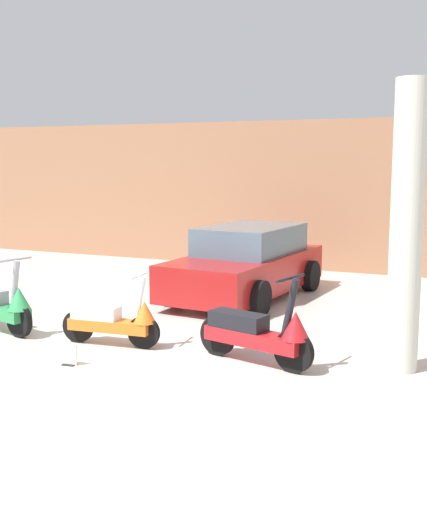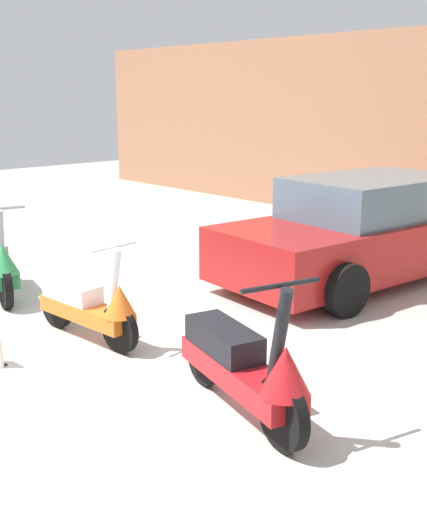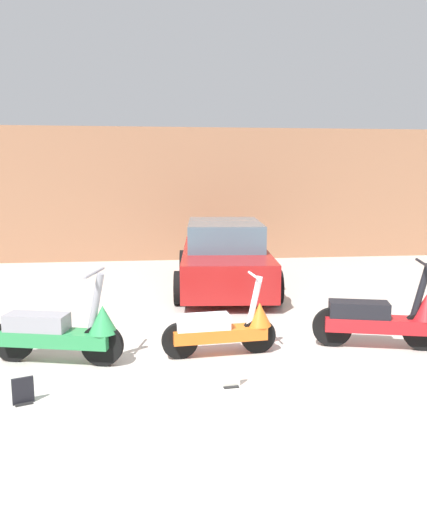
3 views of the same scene
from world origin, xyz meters
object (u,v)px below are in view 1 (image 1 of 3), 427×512
car_rear_left (247,263)px  support_column_side (407,228)px  scooter_front_center (259,332)px  placard_near_right_scooter (69,356)px  scooter_front_right (114,320)px

car_rear_left → support_column_side: bearing=49.9°
scooter_front_center → placard_near_right_scooter: bearing=-141.5°
support_column_side → scooter_front_right: bearing=-172.2°
scooter_front_center → support_column_side: 2.09m
scooter_front_center → support_column_side: (1.59, 0.48, 1.27)m
scooter_front_right → scooter_front_center: (2.02, 0.02, 0.05)m
scooter_front_right → placard_near_right_scooter: size_ratio=5.41×
placard_near_right_scooter → support_column_side: (3.67, 1.41, 1.56)m
scooter_front_right → car_rear_left: bearing=76.9°
car_rear_left → support_column_side: size_ratio=1.16×
placard_near_right_scooter → support_column_side: size_ratio=0.08×
car_rear_left → support_column_side: support_column_side is taller
scooter_front_right → support_column_side: (3.61, 0.50, 1.32)m
scooter_front_right → support_column_side: bearing=2.5°
scooter_front_center → support_column_side: bearing=31.2°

